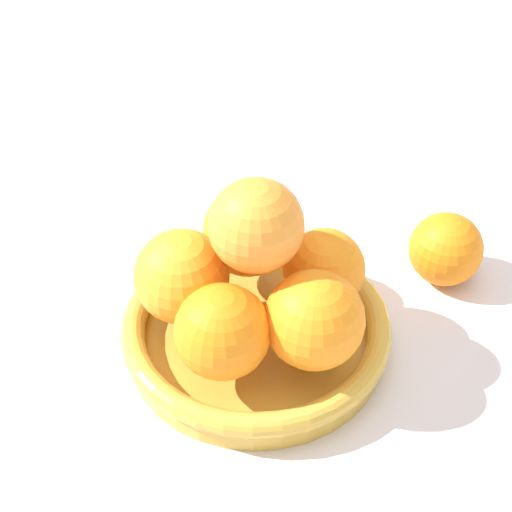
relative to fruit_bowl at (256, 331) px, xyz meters
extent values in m
plane|color=silver|center=(0.00, 0.00, -0.02)|extent=(4.00, 4.00, 0.00)
cylinder|color=gold|center=(0.00, 0.00, -0.01)|extent=(0.22, 0.22, 0.02)
torus|color=gold|center=(0.00, 0.00, 0.01)|extent=(0.24, 0.24, 0.02)
sphere|color=orange|center=(-0.06, 0.03, 0.06)|extent=(0.08, 0.08, 0.08)
sphere|color=orange|center=(-0.04, -0.04, 0.06)|extent=(0.08, 0.08, 0.08)
sphere|color=orange|center=(0.03, -0.06, 0.06)|extent=(0.08, 0.08, 0.08)
sphere|color=orange|center=(0.06, 0.00, 0.05)|extent=(0.07, 0.07, 0.07)
sphere|color=orange|center=(0.02, 0.06, 0.06)|extent=(0.08, 0.08, 0.08)
sphere|color=orange|center=(0.00, 0.01, 0.11)|extent=(0.06, 0.06, 0.06)
sphere|color=orange|center=(0.00, 0.00, 0.12)|extent=(0.08, 0.08, 0.08)
sphere|color=orange|center=(0.20, 0.02, 0.02)|extent=(0.07, 0.07, 0.07)
camera|label=1|loc=(-0.19, -0.48, 0.55)|focal=60.00mm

